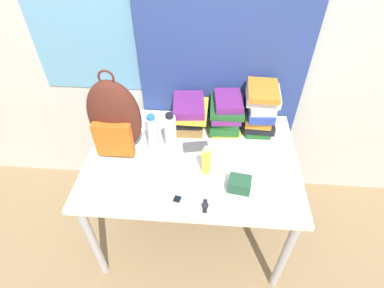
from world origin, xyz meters
name	(u,v)px	position (x,y,z in m)	size (l,w,h in m)	color
ground_plane	(187,284)	(0.00, 0.00, 0.00)	(12.00, 12.00, 0.00)	#8C704C
wall_back	(198,41)	(0.00, 0.97, 1.25)	(6.00, 0.06, 2.50)	beige
curtain_blue	(224,45)	(0.16, 0.91, 1.25)	(1.06, 0.04, 2.50)	navy
desk	(192,166)	(0.00, 0.44, 0.68)	(1.25, 0.88, 0.77)	silver
backpack	(115,119)	(-0.44, 0.48, 0.99)	(0.30, 0.18, 0.53)	#512319
book_stack_left	(189,113)	(-0.04, 0.73, 0.87)	(0.23, 0.29, 0.19)	olive
book_stack_center	(226,113)	(0.19, 0.73, 0.88)	(0.22, 0.28, 0.23)	yellow
book_stack_right	(260,108)	(0.40, 0.73, 0.93)	(0.21, 0.28, 0.32)	#1E5623
water_bottle	(152,133)	(-0.24, 0.50, 0.88)	(0.07, 0.07, 0.24)	silver
sports_bottle	(170,132)	(-0.13, 0.51, 0.89)	(0.07, 0.07, 0.25)	white
sunscreen_bottle	(206,161)	(0.09, 0.32, 0.85)	(0.05, 0.05, 0.19)	yellow
cell_phone	(177,200)	(-0.05, 0.11, 0.77)	(0.07, 0.10, 0.02)	#B7BCC6
sunglasses_case	(196,147)	(0.02, 0.51, 0.78)	(0.16, 0.08, 0.04)	#47474C
camera_pouch	(239,184)	(0.27, 0.22, 0.80)	(0.13, 0.11, 0.07)	#234C33
wristwatch	(205,206)	(0.09, 0.09, 0.77)	(0.04, 0.08, 0.01)	black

